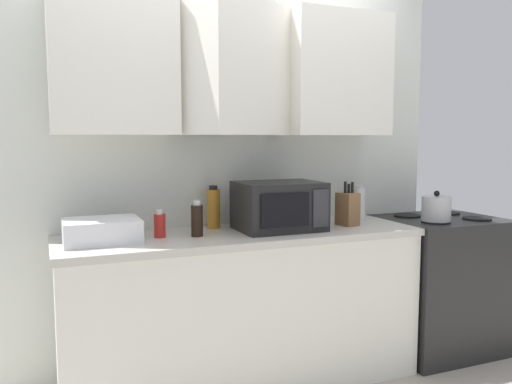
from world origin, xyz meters
TOP-DOWN VIEW (x-y plane):
  - wall_back_with_cabinets at (0.00, -0.07)m, footprint 2.93×0.60m
  - counter_run at (0.00, -0.30)m, footprint 2.06×0.63m
  - stove_range at (1.41, -0.32)m, footprint 0.76×0.64m
  - kettle at (1.24, -0.46)m, footprint 0.18×0.18m
  - microwave at (0.22, -0.31)m, footprint 0.48×0.37m
  - dish_rack at (-0.77, -0.30)m, footprint 0.38×0.30m
  - knife_block at (0.68, -0.33)m, footprint 0.12×0.14m
  - bottle_soy_dark at (-0.28, -0.33)m, footprint 0.06×0.06m
  - bottle_amber_vinegar at (-0.12, -0.12)m, footprint 0.08×0.08m
  - bottle_red_sauce at (-0.47, -0.28)m, footprint 0.06×0.06m
  - bottle_white_jar at (0.88, -0.14)m, footprint 0.08×0.08m

SIDE VIEW (x-z plane):
  - counter_run at x=0.00m, z-range 0.00..0.90m
  - stove_range at x=1.41m, z-range 0.00..0.91m
  - dish_rack at x=-0.77m, z-range 0.90..1.02m
  - bottle_red_sauce at x=-0.47m, z-range 0.89..1.04m
  - bottle_soy_dark at x=-0.28m, z-range 0.89..1.09m
  - kettle at x=1.24m, z-range 0.89..1.09m
  - knife_block at x=0.68m, z-range 0.87..1.14m
  - bottle_white_jar at x=0.88m, z-range 0.89..1.12m
  - bottle_amber_vinegar at x=-0.12m, z-range 0.89..1.15m
  - microwave at x=0.22m, z-range 0.90..1.18m
  - wall_back_with_cabinets at x=0.00m, z-range 0.27..2.87m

